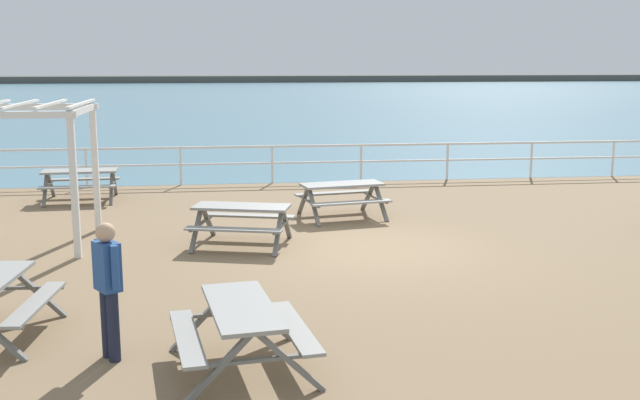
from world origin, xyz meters
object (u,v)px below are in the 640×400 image
object	(u,v)px
picnic_table_mid_centre	(342,192)
visitor	(108,282)
picnic_table_far_right	(242,321)
picnic_table_far_left	(80,178)
lattice_pergola	(23,141)
picnic_table_seaward	(242,215)

from	to	relation	value
picnic_table_mid_centre	visitor	bearing A→B (deg)	-128.06
picnic_table_far_right	visitor	world-z (taller)	visitor
picnic_table_far_left	picnic_table_far_right	world-z (taller)	same
picnic_table_mid_centre	visitor	world-z (taller)	visitor
picnic_table_far_right	lattice_pergola	size ratio (longest dim) A/B	0.74
picnic_table_seaward	lattice_pergola	size ratio (longest dim) A/B	0.79
picnic_table_seaward	picnic_table_far_right	bearing A→B (deg)	-75.80
picnic_table_far_left	picnic_table_seaward	world-z (taller)	same
picnic_table_far_right	visitor	distance (m)	1.66
visitor	picnic_table_seaward	bearing A→B (deg)	40.32
picnic_table_far_left	picnic_table_mid_centre	bearing A→B (deg)	-27.04
picnic_table_far_right	picnic_table_far_left	bearing A→B (deg)	10.70
lattice_pergola	picnic_table_far_left	bearing A→B (deg)	88.51
picnic_table_far_left	picnic_table_seaward	size ratio (longest dim) A/B	0.87
picnic_table_mid_centre	picnic_table_far_left	world-z (taller)	same
picnic_table_seaward	lattice_pergola	xyz separation A→B (m)	(-4.03, 0.57, 1.41)
picnic_table_far_right	lattice_pergola	bearing A→B (deg)	22.99
lattice_pergola	visitor	bearing A→B (deg)	-68.01
picnic_table_seaward	lattice_pergola	world-z (taller)	lattice_pergola
picnic_table_seaward	picnic_table_mid_centre	bearing A→B (deg)	60.88
picnic_table_far_left	picnic_table_far_right	distance (m)	11.62
picnic_table_far_left	picnic_table_far_right	bearing A→B (deg)	-73.78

